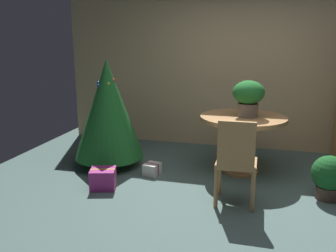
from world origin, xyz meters
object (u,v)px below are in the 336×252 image
Objects in this scene: gift_box_cream at (152,169)px; potted_plant at (329,176)px; holiday_tree at (108,109)px; flower_vase at (248,96)px; wooden_chair_near at (236,159)px; gift_box_purple at (103,179)px; round_dining_table at (242,131)px.

potted_plant reaches higher than gift_box_cream.
holiday_tree is 2.87m from potted_plant.
flower_vase is 0.49× the size of wooden_chair_near.
wooden_chair_near is 1.11m from potted_plant.
wooden_chair_near reaches higher than gift_box_purple.
holiday_tree is 6.07× the size of gift_box_cream.
round_dining_table is 1.89m from gift_box_purple.
potted_plant is (0.99, -0.59, -0.30)m from round_dining_table.
wooden_chair_near is (0.00, -1.03, -0.04)m from round_dining_table.
holiday_tree reaches higher than gift_box_cream.
gift_box_cream is 0.69× the size of gift_box_purple.
flower_vase is at bearing 87.05° from wooden_chair_near.
gift_box_purple is (-1.61, -0.95, -0.92)m from flower_vase.
gift_box_purple is (-0.43, -0.57, 0.04)m from gift_box_cream.
potted_plant is at bearing -30.83° from round_dining_table.
potted_plant is (0.99, 0.44, -0.26)m from wooden_chair_near.
wooden_chair_near reaches higher than round_dining_table.
round_dining_table is 2.24× the size of potted_plant.
flower_vase reaches higher than wooden_chair_near.
holiday_tree is at bearing -173.33° from round_dining_table.
wooden_chair_near is at bearing -2.26° from gift_box_purple.
flower_vase reaches higher than potted_plant.
gift_box_cream is 0.72m from gift_box_purple.
flower_vase is 1.13m from wooden_chair_near.
wooden_chair_near is (-0.05, -1.01, -0.51)m from flower_vase.
gift_box_cream is at bearing 52.68° from gift_box_purple.
flower_vase is 1.57m from gift_box_cream.
flower_vase is 1.33× the size of gift_box_purple.
round_dining_table is at bearing 90.00° from wooden_chair_near.
wooden_chair_near is 3.87× the size of gift_box_cream.
potted_plant is (2.55, 0.38, 0.15)m from gift_box_purple.
gift_box_cream is at bearing -160.48° from round_dining_table.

